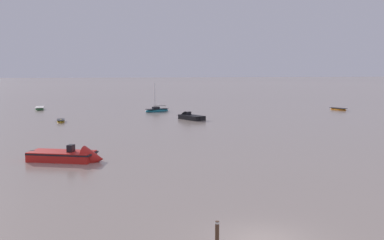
% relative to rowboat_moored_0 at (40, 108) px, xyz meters
% --- Properties ---
extents(rowboat_moored_0, '(2.02, 4.61, 0.71)m').
position_rel_rowboat_moored_0_xyz_m(rowboat_moored_0, '(0.00, 0.00, 0.00)').
color(rowboat_moored_0, '#23602D').
rests_on(rowboat_moored_0, ground).
extents(rowboat_moored_1, '(1.39, 3.29, 0.50)m').
position_rel_rowboat_moored_0_xyz_m(rowboat_moored_1, '(6.14, -21.94, -0.05)').
color(rowboat_moored_1, gold).
rests_on(rowboat_moored_1, ground).
extents(rowboat_moored_2, '(2.48, 3.84, 0.57)m').
position_rel_rowboat_moored_0_xyz_m(rowboat_moored_2, '(55.77, -11.53, -0.04)').
color(rowboat_moored_2, orange).
rests_on(rowboat_moored_2, ground).
extents(motorboat_moored_2, '(4.08, 5.68, 1.86)m').
position_rel_rowboat_moored_0_xyz_m(motorboat_moored_2, '(25.26, -21.66, 0.06)').
color(motorboat_moored_2, black).
rests_on(motorboat_moored_2, ground).
extents(motorboat_moored_3, '(6.78, 4.26, 2.20)m').
position_rel_rowboat_moored_0_xyz_m(motorboat_moored_3, '(10.09, -51.62, 0.11)').
color(motorboat_moored_3, red).
rests_on(motorboat_moored_3, ground).
extents(sailboat_moored_1, '(5.05, 3.69, 5.51)m').
position_rel_rowboat_moored_0_xyz_m(sailboat_moored_1, '(21.71, -8.54, 0.05)').
color(sailboat_moored_1, '#197084').
rests_on(sailboat_moored_1, ground).
extents(mooring_post_near, '(0.22, 0.22, 1.35)m').
position_rel_rowboat_moored_0_xyz_m(mooring_post_near, '(17.72, -72.05, 0.40)').
color(mooring_post_near, '#4B3323').
rests_on(mooring_post_near, ground).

